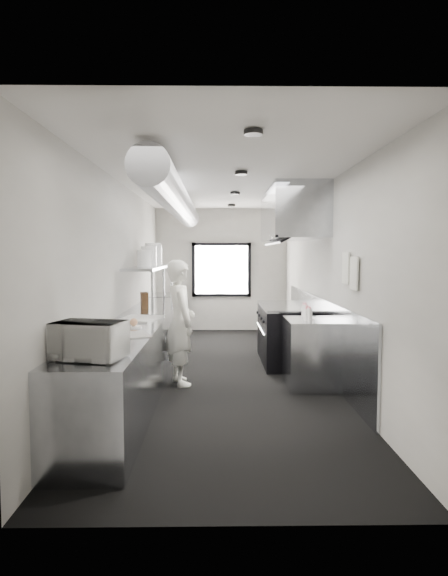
{
  "coord_description": "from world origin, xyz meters",
  "views": [
    {
      "loc": [
        -0.1,
        -7.0,
        1.78
      ],
      "look_at": [
        -0.0,
        -0.2,
        1.28
      ],
      "focal_mm": 29.82,
      "sensor_mm": 36.0,
      "label": 1
    }
  ],
  "objects_px": {
    "exhaust_hood": "(292,215)",
    "prep_counter": "(141,350)",
    "deli_tub_b": "(89,339)",
    "plate_stack_c": "(153,254)",
    "range": "(287,334)",
    "line_cook": "(180,322)",
    "microwave": "(89,340)",
    "squeeze_bottle_a": "(310,315)",
    "plate_stack_d": "(156,255)",
    "plate_stack_a": "(144,258)",
    "bottle_station": "(310,353)",
    "squeeze_bottle_e": "(303,310)",
    "small_plate": "(134,327)",
    "knife_block": "(144,301)",
    "far_work_table": "(168,315)",
    "squeeze_bottle_b": "(306,315)",
    "squeeze_bottle_d": "(306,311)",
    "squeeze_bottle_c": "(308,313)",
    "plate_stack_b": "(149,256)",
    "deli_tub_a": "(77,347)",
    "pass_shelf": "(152,268)",
    "cutting_board": "(139,319)"
  },
  "relations": [
    {
      "from": "exhaust_hood",
      "to": "prep_counter",
      "type": "bearing_deg",
      "value": -151.89
    },
    {
      "from": "deli_tub_b",
      "to": "plate_stack_c",
      "type": "xyz_separation_m",
      "value": [
        0.16,
        3.46,
        0.8
      ]
    },
    {
      "from": "range",
      "to": "line_cook",
      "type": "height_order",
      "value": "line_cook"
    },
    {
      "from": "microwave",
      "to": "squeeze_bottle_a",
      "type": "bearing_deg",
      "value": 55.76
    },
    {
      "from": "prep_counter",
      "to": "plate_stack_d",
      "type": "height_order",
      "value": "plate_stack_d"
    },
    {
      "from": "exhaust_hood",
      "to": "microwave",
      "type": "height_order",
      "value": "exhaust_hood"
    },
    {
      "from": "line_cook",
      "to": "plate_stack_a",
      "type": "distance_m",
      "value": 1.43
    },
    {
      "from": "bottle_station",
      "to": "plate_stack_a",
      "type": "xyz_separation_m",
      "value": [
        -2.37,
        1.1,
        1.25
      ]
    },
    {
      "from": "squeeze_bottle_e",
      "to": "plate_stack_a",
      "type": "bearing_deg",
      "value": 162.2
    },
    {
      "from": "small_plate",
      "to": "knife_block",
      "type": "relative_size",
      "value": 0.77
    },
    {
      "from": "small_plate",
      "to": "prep_counter",
      "type": "bearing_deg",
      "value": 93.96
    },
    {
      "from": "far_work_table",
      "to": "squeeze_bottle_a",
      "type": "bearing_deg",
      "value": -61.68
    },
    {
      "from": "squeeze_bottle_b",
      "to": "squeeze_bottle_a",
      "type": "bearing_deg",
      "value": -76.26
    },
    {
      "from": "range",
      "to": "squeeze_bottle_a",
      "type": "bearing_deg",
      "value": -88.28
    },
    {
      "from": "squeeze_bottle_a",
      "to": "squeeze_bottle_d",
      "type": "distance_m",
      "value": 0.42
    },
    {
      "from": "plate_stack_a",
      "to": "prep_counter",
      "type": "bearing_deg",
      "value": -85.37
    },
    {
      "from": "range",
      "to": "squeeze_bottle_e",
      "type": "height_order",
      "value": "squeeze_bottle_e"
    },
    {
      "from": "line_cook",
      "to": "plate_stack_a",
      "type": "bearing_deg",
      "value": 13.07
    },
    {
      "from": "squeeze_bottle_c",
      "to": "prep_counter",
      "type": "bearing_deg",
      "value": 175.16
    },
    {
      "from": "plate_stack_d",
      "to": "plate_stack_b",
      "type": "bearing_deg",
      "value": -89.43
    },
    {
      "from": "line_cook",
      "to": "plate_stack_d",
      "type": "distance_m",
      "value": 2.59
    },
    {
      "from": "deli_tub_a",
      "to": "deli_tub_b",
      "type": "height_order",
      "value": "deli_tub_b"
    },
    {
      "from": "range",
      "to": "deli_tub_b",
      "type": "bearing_deg",
      "value": -127.4
    },
    {
      "from": "microwave",
      "to": "squeeze_bottle_a",
      "type": "relative_size",
      "value": 2.92
    },
    {
      "from": "exhaust_hood",
      "to": "far_work_table",
      "type": "relative_size",
      "value": 1.83
    },
    {
      "from": "bottle_station",
      "to": "squeeze_bottle_d",
      "type": "xyz_separation_m",
      "value": [
        -0.04,
        0.17,
        0.54
      ]
    },
    {
      "from": "far_work_table",
      "to": "knife_block",
      "type": "height_order",
      "value": "knife_block"
    },
    {
      "from": "small_plate",
      "to": "squeeze_bottle_d",
      "type": "distance_m",
      "value": 2.35
    },
    {
      "from": "exhaust_hood",
      "to": "pass_shelf",
      "type": "bearing_deg",
      "value": 172.53
    },
    {
      "from": "squeeze_bottle_a",
      "to": "squeeze_bottle_e",
      "type": "height_order",
      "value": "squeeze_bottle_a"
    },
    {
      "from": "squeeze_bottle_a",
      "to": "range",
      "type": "bearing_deg",
      "value": 91.72
    },
    {
      "from": "deli_tub_b",
      "to": "squeeze_bottle_d",
      "type": "bearing_deg",
      "value": 37.45
    },
    {
      "from": "plate_stack_c",
      "to": "squeeze_bottle_c",
      "type": "height_order",
      "value": "plate_stack_c"
    },
    {
      "from": "pass_shelf",
      "to": "knife_block",
      "type": "height_order",
      "value": "pass_shelf"
    },
    {
      "from": "squeeze_bottle_d",
      "to": "pass_shelf",
      "type": "bearing_deg",
      "value": 146.31
    },
    {
      "from": "deli_tub_b",
      "to": "plate_stack_a",
      "type": "bearing_deg",
      "value": 87.67
    },
    {
      "from": "bottle_station",
      "to": "plate_stack_c",
      "type": "relative_size",
      "value": 2.37
    },
    {
      "from": "squeeze_bottle_a",
      "to": "squeeze_bottle_b",
      "type": "height_order",
      "value": "squeeze_bottle_a"
    },
    {
      "from": "squeeze_bottle_e",
      "to": "prep_counter",
      "type": "bearing_deg",
      "value": -176.22
    },
    {
      "from": "plate_stack_c",
      "to": "plate_stack_a",
      "type": "bearing_deg",
      "value": -94.23
    },
    {
      "from": "bottle_station",
      "to": "squeeze_bottle_b",
      "type": "xyz_separation_m",
      "value": [
        -0.09,
        -0.14,
        0.53
      ]
    },
    {
      "from": "range",
      "to": "far_work_table",
      "type": "distance_m",
      "value": 3.32
    },
    {
      "from": "small_plate",
      "to": "squeeze_bottle_a",
      "type": "bearing_deg",
      "value": 10.52
    },
    {
      "from": "plate_stack_a",
      "to": "squeeze_bottle_a",
      "type": "distance_m",
      "value": 2.77
    },
    {
      "from": "plate_stack_c",
      "to": "squeeze_bottle_a",
      "type": "bearing_deg",
      "value": -41.59
    },
    {
      "from": "plate_stack_a",
      "to": "range",
      "type": "bearing_deg",
      "value": 7.57
    },
    {
      "from": "microwave",
      "to": "deli_tub_a",
      "type": "distance_m",
      "value": 0.3
    },
    {
      "from": "prep_counter",
      "to": "squeeze_bottle_a",
      "type": "relative_size",
      "value": 33.68
    },
    {
      "from": "deli_tub_a",
      "to": "knife_block",
      "type": "distance_m",
      "value": 3.4
    },
    {
      "from": "line_cook",
      "to": "cutting_board",
      "type": "bearing_deg",
      "value": 79.81
    }
  ]
}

